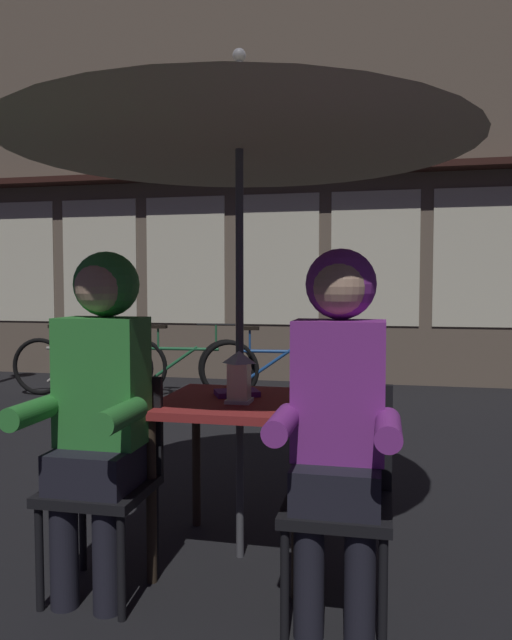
# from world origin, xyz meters

# --- Properties ---
(ground_plane) EXTENTS (60.00, 60.00, 0.00)m
(ground_plane) POSITION_xyz_m (0.00, 0.00, 0.00)
(ground_plane) COLOR black
(cafe_table) EXTENTS (0.72, 0.72, 0.74)m
(cafe_table) POSITION_xyz_m (0.00, 0.00, 0.64)
(cafe_table) COLOR maroon
(cafe_table) RESTS_ON ground_plane
(patio_umbrella) EXTENTS (2.10, 2.10, 2.31)m
(patio_umbrella) POSITION_xyz_m (0.00, 0.00, 2.06)
(patio_umbrella) COLOR #4C4C51
(patio_umbrella) RESTS_ON ground_plane
(lantern) EXTENTS (0.11, 0.11, 0.23)m
(lantern) POSITION_xyz_m (0.02, -0.08, 0.86)
(lantern) COLOR white
(lantern) RESTS_ON cafe_table
(chair_left) EXTENTS (0.40, 0.40, 0.87)m
(chair_left) POSITION_xyz_m (-0.48, -0.37, 0.49)
(chair_left) COLOR black
(chair_left) RESTS_ON ground_plane
(chair_right) EXTENTS (0.40, 0.40, 0.87)m
(chair_right) POSITION_xyz_m (0.48, -0.37, 0.49)
(chair_right) COLOR black
(chair_right) RESTS_ON ground_plane
(person_left_hooded) EXTENTS (0.45, 0.56, 1.40)m
(person_left_hooded) POSITION_xyz_m (-0.48, -0.43, 0.85)
(person_left_hooded) COLOR black
(person_left_hooded) RESTS_ON ground_plane
(person_right_hooded) EXTENTS (0.45, 0.56, 1.40)m
(person_right_hooded) POSITION_xyz_m (0.48, -0.43, 0.85)
(person_right_hooded) COLOR black
(person_right_hooded) RESTS_ON ground_plane
(shopfront_building) EXTENTS (10.00, 0.93, 6.20)m
(shopfront_building) POSITION_xyz_m (-0.73, 5.39, 3.09)
(shopfront_building) COLOR #6B5B4C
(shopfront_building) RESTS_ON ground_plane
(bicycle_nearest) EXTENTS (1.68, 0.19, 0.84)m
(bicycle_nearest) POSITION_xyz_m (-2.72, 3.57, 0.35)
(bicycle_nearest) COLOR black
(bicycle_nearest) RESTS_ON ground_plane
(bicycle_second) EXTENTS (1.68, 0.16, 0.84)m
(bicycle_second) POSITION_xyz_m (-1.58, 3.77, 0.35)
(bicycle_second) COLOR black
(bicycle_second) RESTS_ON ground_plane
(bicycle_third) EXTENTS (1.68, 0.19, 0.84)m
(bicycle_third) POSITION_xyz_m (-0.50, 3.73, 0.35)
(bicycle_third) COLOR black
(bicycle_third) RESTS_ON ground_plane
(book) EXTENTS (0.24, 0.21, 0.02)m
(book) POSITION_xyz_m (-0.03, 0.09, 0.75)
(book) COLOR #661E7A
(book) RESTS_ON cafe_table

